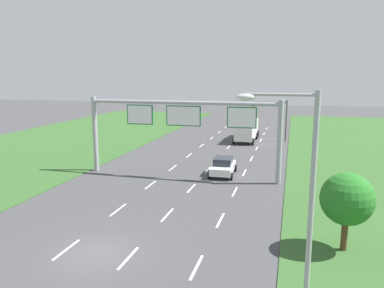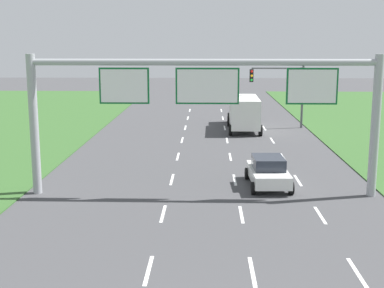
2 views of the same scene
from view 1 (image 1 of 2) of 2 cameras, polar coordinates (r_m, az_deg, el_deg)
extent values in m
plane|color=#424244|center=(20.41, -14.32, -15.88)|extent=(200.00, 200.00, 0.00)
cube|color=white|center=(21.26, -18.58, -14.99)|extent=(0.14, 2.40, 0.01)
cube|color=white|center=(26.04, -11.21, -9.82)|extent=(0.14, 2.40, 0.01)
cube|color=white|center=(31.24, -6.35, -6.22)|extent=(0.14, 2.40, 0.01)
cube|color=white|center=(36.68, -2.94, -3.64)|extent=(0.14, 2.40, 0.01)
cube|color=white|center=(42.28, -0.43, -1.72)|extent=(0.14, 2.40, 0.01)
cube|color=white|center=(47.97, 1.48, -0.25)|extent=(0.14, 2.40, 0.01)
cube|color=white|center=(53.73, 2.98, 0.90)|extent=(0.14, 2.40, 0.01)
cube|color=white|center=(59.54, 4.19, 1.83)|extent=(0.14, 2.40, 0.01)
cube|color=white|center=(65.38, 5.19, 2.60)|extent=(0.14, 2.40, 0.01)
cube|color=white|center=(19.68, -9.67, -16.73)|extent=(0.14, 2.40, 0.01)
cube|color=white|center=(24.76, -3.79, -10.72)|extent=(0.14, 2.40, 0.01)
cube|color=white|center=(30.18, -0.10, -6.75)|extent=(0.14, 2.40, 0.01)
cube|color=white|center=(35.79, 2.41, -3.99)|extent=(0.14, 2.40, 0.01)
cube|color=white|center=(41.50, 4.23, -1.98)|extent=(0.14, 2.40, 0.01)
cube|color=white|center=(47.29, 5.60, -0.46)|extent=(0.14, 2.40, 0.01)
cube|color=white|center=(53.12, 6.67, 0.73)|extent=(0.14, 2.40, 0.01)
cube|color=white|center=(58.99, 7.53, 1.69)|extent=(0.14, 2.40, 0.01)
cube|color=white|center=(64.88, 8.23, 2.47)|extent=(0.14, 2.40, 0.01)
cube|color=white|center=(18.62, 0.70, -18.24)|extent=(0.14, 2.40, 0.01)
cube|color=white|center=(23.93, 4.33, -11.50)|extent=(0.14, 2.40, 0.01)
cube|color=white|center=(29.50, 6.53, -7.23)|extent=(0.14, 2.40, 0.01)
cube|color=white|center=(35.22, 7.99, -4.33)|extent=(0.14, 2.40, 0.01)
cube|color=white|center=(41.01, 9.04, -2.24)|extent=(0.14, 2.40, 0.01)
cube|color=white|center=(46.86, 9.82, -0.66)|extent=(0.14, 2.40, 0.01)
cube|color=white|center=(52.74, 10.43, 0.56)|extent=(0.14, 2.40, 0.01)
cube|color=white|center=(58.65, 10.92, 1.54)|extent=(0.14, 2.40, 0.01)
cube|color=white|center=(64.57, 11.32, 2.33)|extent=(0.14, 2.40, 0.01)
cube|color=white|center=(34.10, 4.75, -3.64)|extent=(2.01, 4.19, 0.64)
cube|color=#232833|center=(34.04, 4.79, -2.58)|extent=(1.65, 2.16, 0.62)
cylinder|color=black|center=(35.77, 3.58, -3.49)|extent=(0.24, 0.65, 0.64)
cylinder|color=black|center=(35.53, 6.61, -3.64)|extent=(0.24, 0.65, 0.64)
cylinder|color=black|center=(32.88, 2.72, -4.74)|extent=(0.24, 0.65, 0.64)
cylinder|color=black|center=(32.62, 6.01, -4.91)|extent=(0.24, 0.65, 0.64)
cube|color=silver|center=(55.46, 8.81, 2.71)|extent=(2.22, 2.12, 2.20)
cube|color=silver|center=(51.24, 8.23, 2.21)|extent=(2.43, 6.17, 2.41)
cylinder|color=black|center=(56.25, 7.70, 1.71)|extent=(0.29, 0.90, 0.90)
cylinder|color=black|center=(55.99, 9.99, 1.61)|extent=(0.29, 0.90, 0.90)
cylinder|color=black|center=(54.01, 7.27, 1.36)|extent=(0.29, 0.90, 0.90)
cylinder|color=black|center=(53.72, 9.83, 1.24)|extent=(0.29, 0.90, 0.90)
cylinder|color=black|center=(49.18, 6.42, 0.48)|extent=(0.29, 0.90, 0.90)
cylinder|color=black|center=(48.87, 9.22, 0.34)|extent=(0.29, 0.90, 0.90)
cylinder|color=#9EA0A5|center=(36.04, -14.54, 1.46)|extent=(0.44, 0.44, 7.00)
cylinder|color=#9EA0A5|center=(31.42, 13.20, 0.22)|extent=(0.44, 0.44, 7.00)
cylinder|color=#9EA0A5|center=(32.38, -1.67, 6.33)|extent=(16.80, 0.32, 0.32)
cube|color=#0C5B28|center=(33.78, -7.94, 4.46)|extent=(2.44, 0.12, 1.76)
cube|color=white|center=(33.72, -7.99, 4.45)|extent=(2.28, 0.01, 1.60)
cube|color=#0C5B28|center=(32.42, -1.32, 4.31)|extent=(3.08, 0.12, 1.76)
cube|color=white|center=(32.36, -1.35, 4.30)|extent=(2.92, 0.01, 1.60)
cube|color=#0C5B28|center=(31.39, 7.59, 4.01)|extent=(2.47, 0.12, 1.76)
cube|color=white|center=(31.32, 7.57, 4.00)|extent=(2.31, 0.01, 1.60)
cylinder|color=#47494F|center=(52.46, 14.16, 3.45)|extent=(0.20, 0.20, 5.60)
cylinder|color=#47494F|center=(52.30, 11.80, 6.22)|extent=(4.50, 0.14, 0.14)
cube|color=black|center=(52.53, 9.31, 5.61)|extent=(0.32, 0.36, 1.10)
sphere|color=red|center=(52.30, 9.30, 6.00)|extent=(0.22, 0.22, 0.22)
sphere|color=orange|center=(52.33, 9.29, 5.60)|extent=(0.22, 0.22, 0.22)
sphere|color=green|center=(52.36, 9.28, 5.19)|extent=(0.22, 0.22, 0.22)
cylinder|color=#9EA0A5|center=(12.99, 17.59, -11.27)|extent=(0.18, 0.18, 8.50)
cylinder|color=#9EA0A5|center=(12.11, 13.42, 7.33)|extent=(2.20, 0.10, 0.10)
ellipsoid|color=silver|center=(12.19, 8.20, 7.06)|extent=(0.64, 0.32, 0.24)
cylinder|color=#513823|center=(21.21, 22.19, -12.65)|extent=(0.33, 0.33, 1.80)
sphere|color=#257023|center=(20.56, 22.56, -7.74)|extent=(2.68, 2.68, 2.68)
camera|label=2|loc=(10.42, -45.72, 0.01)|focal=50.00mm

